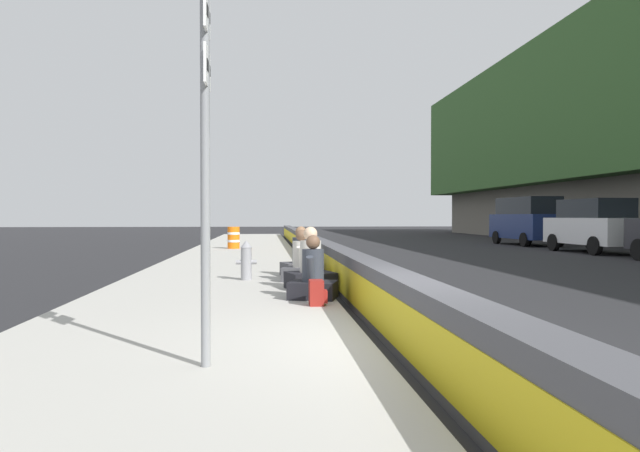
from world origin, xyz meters
TOP-DOWN VIEW (x-y plane):
  - ground_plane at (0.00, 0.00)m, footprint 160.00×160.00m
  - sidewalk_strip at (0.00, 2.65)m, footprint 80.00×4.40m
  - jersey_barrier at (0.00, 0.00)m, footprint 76.00×0.45m
  - route_sign_post at (-0.88, 2.20)m, footprint 0.44×0.09m
  - fire_hydrant at (6.56, 2.07)m, footprint 0.26×0.46m
  - seated_person_foreground at (3.54, 0.83)m, footprint 0.85×0.93m
  - seated_person_middle at (4.87, 0.77)m, footprint 0.94×1.03m
  - seated_person_rear at (6.26, 0.86)m, footprint 0.82×0.92m
  - seated_person_far at (7.35, 0.81)m, footprint 0.91×1.00m
  - backpack at (2.78, 0.83)m, footprint 0.32×0.28m
  - construction_barrel at (19.20, 3.01)m, footprint 0.54×0.54m
  - parked_car_fourth at (17.04, -12.21)m, footprint 4.87×2.21m
  - parked_car_midline at (23.60, -12.32)m, footprint 5.17×2.25m

SIDE VIEW (x-z plane):
  - ground_plane at x=0.00m, z-range 0.00..0.00m
  - sidewalk_strip at x=0.00m, z-range 0.00..0.14m
  - backpack at x=2.78m, z-range 0.13..0.53m
  - jersey_barrier at x=0.00m, z-range 0.00..0.85m
  - seated_person_foreground at x=3.54m, z-range -0.06..1.03m
  - seated_person_rear at x=6.26m, z-range -0.07..1.05m
  - seated_person_far at x=7.35m, z-range -0.08..1.09m
  - seated_person_middle at x=4.87m, z-range -0.09..1.12m
  - fire_hydrant at x=6.56m, z-range 0.15..1.03m
  - construction_barrel at x=19.20m, z-range 0.14..1.09m
  - parked_car_fourth at x=17.04m, z-range 0.04..2.32m
  - parked_car_midline at x=23.60m, z-range 0.07..2.63m
  - route_sign_post at x=-0.88m, z-range 0.41..4.01m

